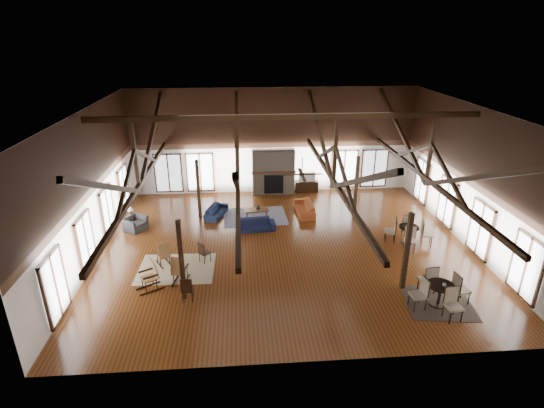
{
  "coord_description": "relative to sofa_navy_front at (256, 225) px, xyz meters",
  "views": [
    {
      "loc": [
        -1.85,
        -16.49,
        8.96
      ],
      "look_at": [
        -0.51,
        1.0,
        1.66
      ],
      "focal_mm": 28.0,
      "sensor_mm": 36.0,
      "label": 1
    }
  ],
  "objects": [
    {
      "name": "fireplace",
      "position": [
        1.24,
        4.86,
        1.02
      ],
      "size": [
        2.5,
        0.69,
        2.6
      ],
      "color": "#76695A",
      "rests_on": "floor"
    },
    {
      "name": "rug_navy",
      "position": [
        0.03,
        1.55,
        -0.27
      ],
      "size": [
        3.31,
        2.55,
        0.01
      ],
      "primitive_type": "cube",
      "rotation": [
        0.0,
        0.0,
        0.05
      ],
      "color": "#1B1A4B",
      "rests_on": "floor"
    },
    {
      "name": "post_grid",
      "position": [
        1.24,
        -1.81,
        1.25
      ],
      "size": [
        8.16,
        7.16,
        3.05
      ],
      "color": "black",
      "rests_on": "floor"
    },
    {
      "name": "side_chair_a",
      "position": [
        -2.27,
        -2.89,
        0.26
      ],
      "size": [
        0.55,
        0.55,
        0.91
      ],
      "rotation": [
        0.0,
        0.0,
        -0.81
      ],
      "color": "black",
      "rests_on": "floor"
    },
    {
      "name": "rocking_chair_a",
      "position": [
        -3.84,
        -2.98,
        0.22
      ],
      "size": [
        0.77,
        0.91,
        1.04
      ],
      "rotation": [
        0.0,
        0.0,
        0.51
      ],
      "color": "#A2663D",
      "rests_on": "floor"
    },
    {
      "name": "ceiling_fan",
      "position": [
        1.74,
        -2.81,
        3.46
      ],
      "size": [
        1.6,
        1.6,
        0.75
      ],
      "color": "black",
      "rests_on": "roof_truss"
    },
    {
      "name": "rocking_chair_c",
      "position": [
        -4.01,
        -4.63,
        0.3
      ],
      "size": [
        1.07,
        0.9,
        1.22
      ],
      "rotation": [
        0.0,
        0.0,
        2.09
      ],
      "color": "#A2663D",
      "rests_on": "floor"
    },
    {
      "name": "floor",
      "position": [
        1.24,
        -1.81,
        -0.27
      ],
      "size": [
        16.0,
        16.0,
        0.0
      ],
      "primitive_type": "plane",
      "color": "#643115",
      "rests_on": "ground"
    },
    {
      "name": "rocking_chair_b",
      "position": [
        -3.06,
        -4.32,
        0.26
      ],
      "size": [
        0.64,
        0.96,
        1.13
      ],
      "rotation": [
        0.0,
        0.0,
        -0.21
      ],
      "color": "#A2663D",
      "rests_on": "floor"
    },
    {
      "name": "sofa_navy_left",
      "position": [
        -1.95,
        1.8,
        -0.01
      ],
      "size": [
        1.91,
        1.22,
        0.52
      ],
      "primitive_type": "imported",
      "rotation": [
        0.0,
        0.0,
        1.25
      ],
      "color": "#151F3B",
      "rests_on": "floor"
    },
    {
      "name": "armchair",
      "position": [
        -5.75,
        0.46,
        0.05
      ],
      "size": [
        1.28,
        1.31,
        0.65
      ],
      "primitive_type": "imported",
      "rotation": [
        0.0,
        0.0,
        0.98
      ],
      "color": "#2E2E31",
      "rests_on": "floor"
    },
    {
      "name": "cafe_table_near",
      "position": [
        6.12,
        -6.44,
        0.29
      ],
      "size": [
        2.21,
        2.21,
        1.13
      ],
      "rotation": [
        0.0,
        0.0,
        0.12
      ],
      "color": "black",
      "rests_on": "floor"
    },
    {
      "name": "cafe_table_far",
      "position": [
        6.77,
        -1.81,
        0.27
      ],
      "size": [
        2.13,
        2.13,
        1.09
      ],
      "rotation": [
        0.0,
        0.0,
        -0.29
      ],
      "color": "black",
      "rests_on": "floor"
    },
    {
      "name": "rug_tan",
      "position": [
        -3.33,
        -3.3,
        -0.27
      ],
      "size": [
        3.07,
        2.44,
        0.01
      ],
      "primitive_type": "cube",
      "rotation": [
        0.0,
        0.0,
        -0.03
      ],
      "color": "tan",
      "rests_on": "floor"
    },
    {
      "name": "sofa_orange",
      "position": [
        2.62,
        1.79,
        0.03
      ],
      "size": [
        2.13,
        0.9,
        0.61
      ],
      "primitive_type": "imported",
      "rotation": [
        0.0,
        0.0,
        -1.53
      ],
      "color": "#95401D",
      "rests_on": "floor"
    },
    {
      "name": "sofa_navy_front",
      "position": [
        0.0,
        0.0,
        0.0
      ],
      "size": [
        1.93,
        0.9,
        0.54
      ],
      "primitive_type": "imported",
      "rotation": [
        0.0,
        0.0,
        0.1
      ],
      "color": "#131935",
      "rests_on": "floor"
    },
    {
      "name": "side_chair_b",
      "position": [
        -2.63,
        -5.55,
        0.28
      ],
      "size": [
        0.4,
        0.4,
        0.95
      ],
      "rotation": [
        0.0,
        0.0,
        -0.01
      ],
      "color": "black",
      "rests_on": "floor"
    },
    {
      "name": "television",
      "position": [
        3.21,
        4.94,
        0.66
      ],
      "size": [
        0.97,
        0.2,
        0.56
      ],
      "primitive_type": "imported",
      "rotation": [
        0.0,
        0.0,
        0.07
      ],
      "color": "#B2B2B2",
      "rests_on": "tv_console"
    },
    {
      "name": "wall_right",
      "position": [
        9.24,
        -1.81,
        2.73
      ],
      "size": [
        0.02,
        14.0,
        6.0
      ],
      "primitive_type": "cube",
      "color": "silver",
      "rests_on": "floor"
    },
    {
      "name": "wall_front",
      "position": [
        1.24,
        -8.81,
        2.73
      ],
      "size": [
        16.0,
        0.02,
        6.0
      ],
      "primitive_type": "cube",
      "color": "silver",
      "rests_on": "floor"
    },
    {
      "name": "roof_truss",
      "position": [
        1.24,
        -1.81,
        3.76
      ],
      "size": [
        15.6,
        14.07,
        3.14
      ],
      "color": "black",
      "rests_on": "wall_back"
    },
    {
      "name": "coffee_table",
      "position": [
        0.11,
        1.44,
        0.13
      ],
      "size": [
        1.26,
        0.75,
        0.46
      ],
      "rotation": [
        0.0,
        0.0,
        0.13
      ],
      "color": "brown",
      "rests_on": "floor"
    },
    {
      "name": "rug_dark",
      "position": [
        6.19,
        -6.35,
        -0.27
      ],
      "size": [
        2.51,
        2.33,
        0.01
      ],
      "primitive_type": "cube",
      "rotation": [
        0.0,
        0.0,
        -0.13
      ],
      "color": "black",
      "rests_on": "floor"
    },
    {
      "name": "cup_far",
      "position": [
        6.81,
        -1.76,
        0.56
      ],
      "size": [
        0.14,
        0.14,
        0.09
      ],
      "primitive_type": "imported",
      "rotation": [
        0.0,
        0.0,
        0.31
      ],
      "color": "#B2B2B2",
      "rests_on": "cafe_table_far"
    },
    {
      "name": "wall_left",
      "position": [
        -6.76,
        -1.81,
        2.73
      ],
      "size": [
        0.02,
        14.0,
        6.0
      ],
      "primitive_type": "cube",
      "color": "silver",
      "rests_on": "floor"
    },
    {
      "name": "ceiling",
      "position": [
        1.24,
        -1.81,
        5.73
      ],
      "size": [
        16.0,
        14.0,
        0.02
      ],
      "primitive_type": "cube",
      "color": "black",
      "rests_on": "wall_back"
    },
    {
      "name": "side_table_lamp",
      "position": [
        -6.0,
        0.94,
        0.12
      ],
      "size": [
        0.41,
        0.41,
        1.04
      ],
      "color": "black",
      "rests_on": "floor"
    },
    {
      "name": "vase",
      "position": [
        0.19,
        1.43,
        0.29
      ],
      "size": [
        0.22,
        0.22,
        0.21
      ],
      "primitive_type": "imported",
      "rotation": [
        0.0,
        0.0,
        -0.11
      ],
      "color": "#B2B2B2",
      "rests_on": "coffee_table"
    },
    {
      "name": "tv_console",
      "position": [
        3.21,
        4.94,
        0.05
      ],
      "size": [
        1.3,
        0.49,
        0.65
      ],
      "primitive_type": "cube",
      "color": "black",
      "rests_on": "floor"
    },
    {
      "name": "cup_near",
      "position": [
        6.18,
        -6.51,
        0.6
      ],
      "size": [
        0.14,
        0.14,
        0.1
      ],
      "primitive_type": "imported",
      "rotation": [
        0.0,
        0.0,
        -0.14
      ],
      "color": "#B2B2B2",
      "rests_on": "cafe_table_near"
    },
    {
      "name": "wall_back",
      "position": [
        1.24,
        5.19,
        2.73
      ],
      "size": [
        16.0,
        0.02,
        6.0
      ],
      "primitive_type": "cube",
      "color": "silver",
      "rests_on": "floor"
    }
  ]
}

